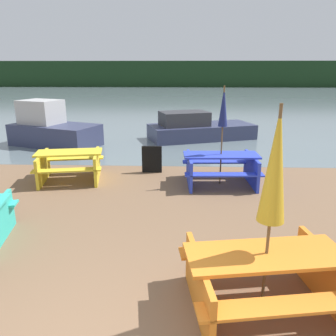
{
  "coord_description": "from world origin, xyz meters",
  "views": [
    {
      "loc": [
        0.78,
        -2.07,
        2.78
      ],
      "look_at": [
        0.54,
        4.29,
        0.85
      ],
      "focal_mm": 35.0,
      "sensor_mm": 36.0,
      "label": 1
    }
  ],
  "objects_px": {
    "picnic_table_orange": "(265,274)",
    "umbrella_navy": "(223,108)",
    "boat": "(52,129)",
    "umbrella_gold": "(275,166)",
    "picnic_table_yellow": "(70,163)",
    "boat_second": "(198,129)",
    "signboard": "(152,159)",
    "picnic_table_blue": "(221,166)"
  },
  "relations": [
    {
      "from": "picnic_table_orange",
      "to": "umbrella_navy",
      "type": "xyz_separation_m",
      "value": [
        -0.01,
        4.46,
        1.43
      ]
    },
    {
      "from": "boat",
      "to": "umbrella_gold",
      "type": "bearing_deg",
      "value": -34.94
    },
    {
      "from": "umbrella_navy",
      "to": "picnic_table_orange",
      "type": "bearing_deg",
      "value": -89.93
    },
    {
      "from": "boat",
      "to": "picnic_table_yellow",
      "type": "bearing_deg",
      "value": -42.64
    },
    {
      "from": "umbrella_navy",
      "to": "boat_second",
      "type": "relative_size",
      "value": 0.53
    },
    {
      "from": "umbrella_navy",
      "to": "umbrella_gold",
      "type": "height_order",
      "value": "umbrella_gold"
    },
    {
      "from": "picnic_table_yellow",
      "to": "umbrella_gold",
      "type": "relative_size",
      "value": 0.76
    },
    {
      "from": "boat",
      "to": "signboard",
      "type": "relative_size",
      "value": 4.8
    },
    {
      "from": "boat",
      "to": "signboard",
      "type": "xyz_separation_m",
      "value": [
        4.06,
        -3.3,
        -0.23
      ]
    },
    {
      "from": "picnic_table_blue",
      "to": "picnic_table_orange",
      "type": "bearing_deg",
      "value": -89.93
    },
    {
      "from": "umbrella_navy",
      "to": "umbrella_gold",
      "type": "bearing_deg",
      "value": -89.93
    },
    {
      "from": "boat_second",
      "to": "umbrella_navy",
      "type": "bearing_deg",
      "value": -105.8
    },
    {
      "from": "picnic_table_orange",
      "to": "picnic_table_blue",
      "type": "distance_m",
      "value": 4.46
    },
    {
      "from": "picnic_table_yellow",
      "to": "signboard",
      "type": "height_order",
      "value": "picnic_table_yellow"
    },
    {
      "from": "boat_second",
      "to": "signboard",
      "type": "xyz_separation_m",
      "value": [
        -1.49,
        -4.63,
        -0.05
      ]
    },
    {
      "from": "picnic_table_yellow",
      "to": "umbrella_navy",
      "type": "distance_m",
      "value": 4.1
    },
    {
      "from": "umbrella_gold",
      "to": "boat",
      "type": "xyz_separation_m",
      "value": [
        -5.86,
        8.66,
        -1.18
      ]
    },
    {
      "from": "picnic_table_orange",
      "to": "boat",
      "type": "xyz_separation_m",
      "value": [
        -5.86,
        8.66,
        0.15
      ]
    },
    {
      "from": "picnic_table_yellow",
      "to": "umbrella_gold",
      "type": "xyz_separation_m",
      "value": [
        3.85,
        -4.6,
        1.33
      ]
    },
    {
      "from": "picnic_table_blue",
      "to": "umbrella_navy",
      "type": "distance_m",
      "value": 1.42
    },
    {
      "from": "umbrella_navy",
      "to": "boat",
      "type": "bearing_deg",
      "value": 144.33
    },
    {
      "from": "picnic_table_yellow",
      "to": "umbrella_navy",
      "type": "bearing_deg",
      "value": -2.15
    },
    {
      "from": "boat",
      "to": "boat_second",
      "type": "bearing_deg",
      "value": 34.49
    },
    {
      "from": "signboard",
      "to": "picnic_table_yellow",
      "type": "bearing_deg",
      "value": -159.74
    },
    {
      "from": "boat",
      "to": "boat_second",
      "type": "height_order",
      "value": "boat"
    },
    {
      "from": "picnic_table_yellow",
      "to": "boat_second",
      "type": "xyz_separation_m",
      "value": [
        3.54,
        5.39,
        -0.04
      ]
    },
    {
      "from": "picnic_table_yellow",
      "to": "boat_second",
      "type": "distance_m",
      "value": 6.45
    },
    {
      "from": "picnic_table_yellow",
      "to": "umbrella_gold",
      "type": "distance_m",
      "value": 6.14
    },
    {
      "from": "boat_second",
      "to": "picnic_table_orange",
      "type": "bearing_deg",
      "value": -107.16
    },
    {
      "from": "picnic_table_orange",
      "to": "signboard",
      "type": "height_order",
      "value": "signboard"
    },
    {
      "from": "picnic_table_blue",
      "to": "boat",
      "type": "bearing_deg",
      "value": 144.33
    },
    {
      "from": "umbrella_navy",
      "to": "picnic_table_yellow",
      "type": "bearing_deg",
      "value": 177.85
    },
    {
      "from": "boat_second",
      "to": "picnic_table_yellow",
      "type": "bearing_deg",
      "value": -142.22
    },
    {
      "from": "umbrella_gold",
      "to": "picnic_table_blue",
      "type": "bearing_deg",
      "value": 90.07
    },
    {
      "from": "umbrella_navy",
      "to": "signboard",
      "type": "height_order",
      "value": "umbrella_navy"
    },
    {
      "from": "boat",
      "to": "picnic_table_orange",
      "type": "bearing_deg",
      "value": -34.94
    },
    {
      "from": "picnic_table_blue",
      "to": "picnic_table_yellow",
      "type": "height_order",
      "value": "picnic_table_blue"
    },
    {
      "from": "boat",
      "to": "signboard",
      "type": "bearing_deg",
      "value": -18.11
    },
    {
      "from": "umbrella_gold",
      "to": "boat",
      "type": "bearing_deg",
      "value": 124.08
    },
    {
      "from": "signboard",
      "to": "picnic_table_blue",
      "type": "bearing_deg",
      "value": -26.7
    },
    {
      "from": "umbrella_gold",
      "to": "boat_second",
      "type": "height_order",
      "value": "umbrella_gold"
    },
    {
      "from": "umbrella_navy",
      "to": "signboard",
      "type": "relative_size",
      "value": 3.22
    }
  ]
}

